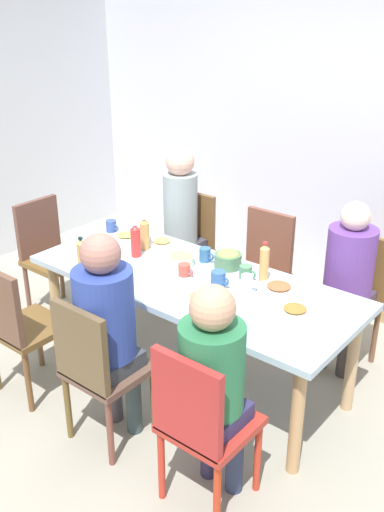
{
  "coord_description": "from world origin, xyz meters",
  "views": [
    {
      "loc": [
        2.01,
        -2.49,
        2.32
      ],
      "look_at": [
        0.0,
        0.0,
        0.87
      ],
      "focal_mm": 40.63,
      "sensor_mm": 36.0,
      "label": 1
    }
  ],
  "objects": [
    {
      "name": "ground_plane",
      "position": [
        0.0,
        0.0,
        0.0
      ],
      "size": [
        6.39,
        6.39,
        0.0
      ],
      "primitive_type": "plane",
      "color": "#9D9988"
    },
    {
      "name": "wall_back",
      "position": [
        0.0,
        1.97,
        1.3
      ],
      "size": [
        5.56,
        0.12,
        2.6
      ],
      "primitive_type": "cube",
      "color": "silver",
      "rests_on": "ground_plane"
    },
    {
      "name": "dining_table",
      "position": [
        0.0,
        0.0,
        0.64
      ],
      "size": [
        2.11,
        0.86,
        0.72
      ],
      "color": "#ACC5D5",
      "rests_on": "ground_plane"
    },
    {
      "name": "chair_0",
      "position": [
        0.0,
        0.81,
        0.51
      ],
      "size": [
        0.4,
        0.4,
        0.9
      ],
      "color": "brown",
      "rests_on": "ground_plane"
    },
    {
      "name": "chair_1",
      "position": [
        0.7,
        -0.81,
        0.51
      ],
      "size": [
        0.4,
        0.4,
        0.9
      ],
      "color": "#B02F24",
      "rests_on": "ground_plane"
    },
    {
      "name": "person_1",
      "position": [
        0.7,
        -0.72,
        0.71
      ],
      "size": [
        0.31,
        0.31,
        1.18
      ],
      "color": "#2C2949",
      "rests_on": "ground_plane"
    },
    {
      "name": "chair_2",
      "position": [
        -1.43,
        0.0,
        0.51
      ],
      "size": [
        0.4,
        0.4,
        0.9
      ],
      "color": "brown",
      "rests_on": "ground_plane"
    },
    {
      "name": "chair_3",
      "position": [
        0.0,
        -0.81,
        0.51
      ],
      "size": [
        0.4,
        0.4,
        0.9
      ],
      "color": "brown",
      "rests_on": "ground_plane"
    },
    {
      "name": "person_3",
      "position": [
        0.0,
        -0.72,
        0.75
      ],
      "size": [
        0.32,
        0.32,
        1.24
      ],
      "color": "#473F48",
      "rests_on": "ground_plane"
    },
    {
      "name": "chair_4",
      "position": [
        -0.7,
        -0.81,
        0.51
      ],
      "size": [
        0.4,
        0.4,
        0.9
      ],
      "color": "brown",
      "rests_on": "ground_plane"
    },
    {
      "name": "chair_5",
      "position": [
        0.7,
        0.81,
        0.51
      ],
      "size": [
        0.4,
        0.4,
        0.9
      ],
      "color": "brown",
      "rests_on": "ground_plane"
    },
    {
      "name": "person_5",
      "position": [
        0.7,
        0.72,
        0.7
      ],
      "size": [
        0.31,
        0.31,
        1.17
      ],
      "color": "#463F3C",
      "rests_on": "ground_plane"
    },
    {
      "name": "chair_6",
      "position": [
        -0.7,
        0.81,
        0.51
      ],
      "size": [
        0.4,
        0.4,
        0.9
      ],
      "color": "brown",
      "rests_on": "ground_plane"
    },
    {
      "name": "person_6",
      "position": [
        -0.7,
        0.72,
        0.77
      ],
      "size": [
        0.3,
        0.3,
        1.3
      ],
      "color": "#43493E",
      "rests_on": "ground_plane"
    },
    {
      "name": "plate_0",
      "position": [
        0.71,
        0.02,
        0.73
      ],
      "size": [
        0.23,
        0.23,
        0.04
      ],
      "color": "white",
      "rests_on": "dining_table"
    },
    {
      "name": "plate_1",
      "position": [
        -0.5,
        0.29,
        0.73
      ],
      "size": [
        0.21,
        0.21,
        0.04
      ],
      "color": "silver",
      "rests_on": "dining_table"
    },
    {
      "name": "plate_2",
      "position": [
        0.21,
        -0.19,
        0.73
      ],
      "size": [
        0.21,
        0.21,
        0.04
      ],
      "color": "white",
      "rests_on": "dining_table"
    },
    {
      "name": "plate_3",
      "position": [
        -0.77,
        0.21,
        0.73
      ],
      "size": [
        0.23,
        0.23,
        0.04
      ],
      "color": "silver",
      "rests_on": "dining_table"
    },
    {
      "name": "plate_4",
      "position": [
        0.5,
        0.2,
        0.73
      ],
      "size": [
        0.26,
        0.26,
        0.04
      ],
      "color": "white",
      "rests_on": "dining_table"
    },
    {
      "name": "bowl_0",
      "position": [
        0.08,
        0.27,
        0.78
      ],
      "size": [
        0.17,
        0.17,
        0.11
      ],
      "color": "#4C7650",
      "rests_on": "dining_table"
    },
    {
      "name": "bowl_1",
      "position": [
        -0.18,
        0.1,
        0.76
      ],
      "size": [
        0.18,
        0.18,
        0.08
      ],
      "color": "beige",
      "rests_on": "dining_table"
    },
    {
      "name": "cup_0",
      "position": [
        -0.09,
        0.25,
        0.77
      ],
      "size": [
        0.11,
        0.07,
        0.09
      ],
      "color": "#336296",
      "rests_on": "dining_table"
    },
    {
      "name": "cup_1",
      "position": [
        0.35,
        0.09,
        0.76
      ],
      "size": [
        0.11,
        0.07,
        0.09
      ],
      "color": "white",
      "rests_on": "dining_table"
    },
    {
      "name": "cup_2",
      "position": [
        -0.06,
        -0.0,
        0.76
      ],
      "size": [
        0.11,
        0.07,
        0.07
      ],
      "color": "#C84C3E",
      "rests_on": "dining_table"
    },
    {
      "name": "cup_3",
      "position": [
        -0.63,
        0.24,
        0.76
      ],
      "size": [
        0.11,
        0.07,
        0.07
      ],
      "color": "white",
      "rests_on": "dining_table"
    },
    {
      "name": "cup_4",
      "position": [
        -0.95,
        0.23,
        0.76
      ],
      "size": [
        0.11,
        0.08,
        0.09
      ],
      "color": "#385094",
      "rests_on": "dining_table"
    },
    {
      "name": "cup_5",
      "position": [
        0.19,
        0.02,
        0.77
      ],
      "size": [
        0.12,
        0.09,
        0.1
      ],
      "color": "#355D9A",
      "rests_on": "dining_table"
    },
    {
      "name": "cup_6",
      "position": [
        0.39,
        -0.2,
        0.76
      ],
      "size": [
        0.12,
        0.08,
        0.08
      ],
      "color": "white",
      "rests_on": "dining_table"
    },
    {
      "name": "cup_7",
      "position": [
        0.26,
        0.21,
        0.76
      ],
      "size": [
        0.11,
        0.08,
        0.08
      ],
      "color": "#4F845B",
      "rests_on": "dining_table"
    },
    {
      "name": "bottle_0",
      "position": [
        -0.53,
        0.15,
        0.83
      ],
      "size": [
        0.06,
        0.06,
        0.23
      ],
      "color": "tan",
      "rests_on": "dining_table"
    },
    {
      "name": "bottle_1",
      "position": [
        -0.5,
        0.02,
        0.83
      ],
      "size": [
        0.07,
        0.07,
        0.24
      ],
      "color": "red",
      "rests_on": "dining_table"
    },
    {
      "name": "bottle_2",
      "position": [
        -0.65,
        -0.31,
        0.82
      ],
      "size": [
        0.06,
        0.06,
        0.2
      ],
      "color": "tan",
      "rests_on": "dining_table"
    },
    {
      "name": "bottle_3",
      "position": [
        0.36,
        0.24,
        0.84
      ],
      "size": [
        0.06,
        0.06,
        0.26
      ],
      "color": "tan",
      "rests_on": "dining_table"
    }
  ]
}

